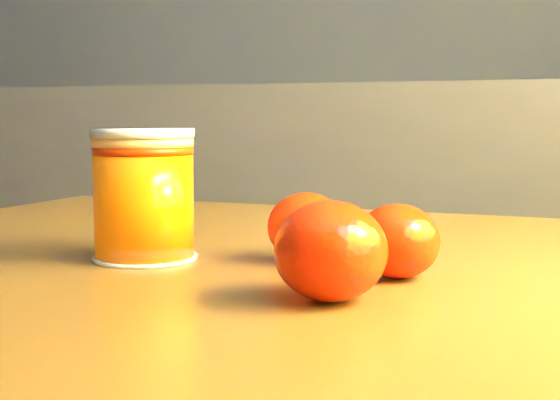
% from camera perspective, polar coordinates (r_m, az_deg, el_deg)
% --- Properties ---
extents(kitchen_counter, '(3.15, 0.60, 0.90)m').
position_cam_1_polar(kitchen_counter, '(2.31, -10.65, -3.32)').
color(kitchen_counter, '#4F4E54').
rests_on(kitchen_counter, ground).
extents(table, '(0.97, 0.69, 0.72)m').
position_cam_1_polar(table, '(0.63, 3.35, -12.73)').
color(table, brown).
rests_on(table, ground).
extents(juice_glass, '(0.08, 0.08, 0.10)m').
position_cam_1_polar(juice_glass, '(0.62, -9.93, 0.34)').
color(juice_glass, '#DF5E04').
rests_on(juice_glass, table).
extents(orange_front, '(0.06, 0.06, 0.05)m').
position_cam_1_polar(orange_front, '(0.55, 8.59, -2.99)').
color(orange_front, '#F82604').
rests_on(orange_front, table).
extents(orange_back, '(0.07, 0.07, 0.05)m').
position_cam_1_polar(orange_back, '(0.61, 1.95, -1.99)').
color(orange_back, '#F82604').
rests_on(orange_back, table).
extents(orange_extra, '(0.07, 0.07, 0.06)m').
position_cam_1_polar(orange_extra, '(0.48, 3.71, -3.74)').
color(orange_extra, '#F82604').
rests_on(orange_extra, table).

